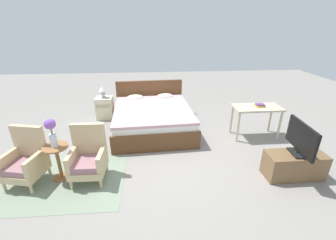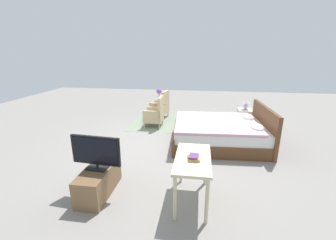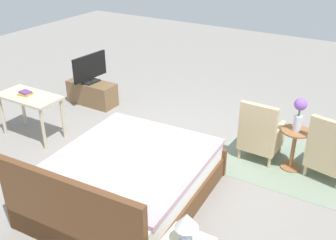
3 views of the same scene
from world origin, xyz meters
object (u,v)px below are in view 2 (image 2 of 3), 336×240
Objects in this scene: table_lamp at (246,102)px; book_stack at (194,157)px; armchair_by_window_left at (161,107)px; armchair_by_window_right at (155,114)px; bed at (221,132)px; tv_stand at (99,181)px; flower_vase at (159,94)px; tv_flatscreen at (96,152)px; vanity_desk at (193,164)px; nightstand at (244,119)px; side_table at (159,110)px.

table_lamp is 1.58× the size of book_stack.
armchair_by_window_right is at bearing 0.08° from armchair_by_window_left.
bed is at bearing 41.91° from armchair_by_window_left.
bed is at bearing 138.32° from tv_stand.
armchair_by_window_right is 1.93× the size of flower_vase.
tv_flatscreen is at bearing -3.97° from flower_vase.
armchair_by_window_left is 2.78m from table_lamp.
armchair_by_window_right is 2.68m from table_lamp.
tv_flatscreen is at bearing -90.79° from book_stack.
tv_flatscreen is 0.77× the size of vanity_desk.
nightstand is at bearing 148.38° from bed.
armchair_by_window_left is 1.93× the size of flower_vase.
bed reaches higher than nightstand.
tv_stand is 1.20× the size of tv_flatscreen.
tv_flatscreen is (3.92, -0.27, -0.18)m from flower_vase.
table_lamp is (0.78, 2.64, 0.41)m from armchair_by_window_left.
armchair_by_window_right reaches higher than tv_stand.
vanity_desk is (3.89, 1.21, -0.29)m from flower_vase.
flower_vase is at bearing -162.76° from book_stack.
nightstand is (0.30, 2.60, -0.61)m from flower_vase.
vanity_desk is (2.31, -0.60, 0.32)m from bed.
tv_flatscreen reaches higher than bed.
tv_flatscreen reaches higher than book_stack.
nightstand is at bearing 83.52° from flower_vase.
armchair_by_window_right is 1.50× the size of side_table.
side_table is 4.15m from book_stack.
bed is 2.77m from armchair_by_window_left.
armchair_by_window_right is at bearing -3.70° from flower_vase.
armchair_by_window_left reaches higher than book_stack.
armchair_by_window_right is 0.72m from flower_vase.
flower_vase is (-0.50, 0.03, 0.52)m from armchair_by_window_right.
bed is 2.14m from armchair_by_window_right.
tv_flatscreen reaches higher than tv_stand.
tv_stand is 1.54m from vanity_desk.
armchair_by_window_right is 0.88× the size of vanity_desk.
side_table is 0.77× the size of tv_flatscreen.
vanity_desk reaches higher than tv_stand.
tv_flatscreen is (4.41, -0.24, 0.34)m from armchair_by_window_left.
vanity_desk is 0.15m from book_stack.
book_stack is (3.45, 1.26, 0.37)m from armchair_by_window_right.
bed is 3.73× the size of side_table.
vanity_desk is at bearing -14.60° from bed.
flower_vase is at bearing 176.30° from armchair_by_window_right.
tv_stand is 4.60× the size of book_stack.
flower_vase is (-1.58, -1.82, 0.61)m from bed.
bed is 3.17m from tv_flatscreen.
bed is at bearing 165.40° from vanity_desk.
vanity_desk is at bearing 91.43° from tv_flatscreen.
tv_stand is at bearing -3.10° from armchair_by_window_left.
tv_flatscreen is (3.63, -2.88, 0.43)m from nightstand.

